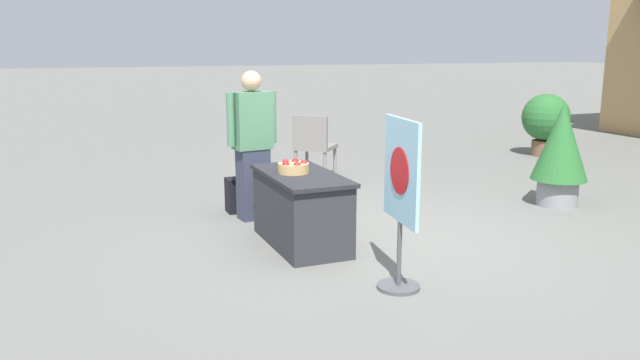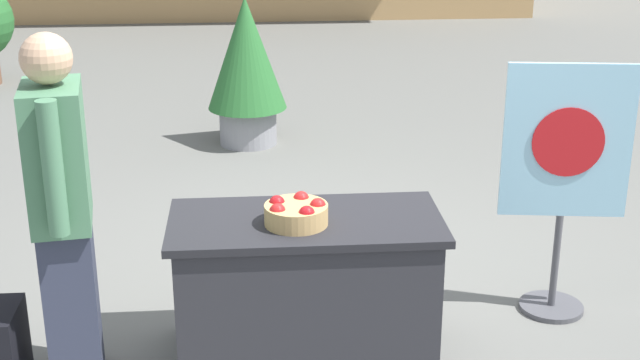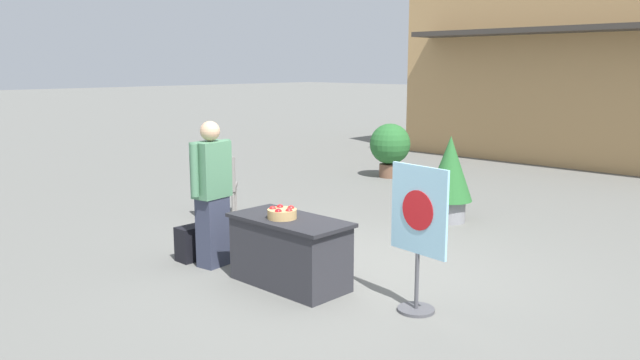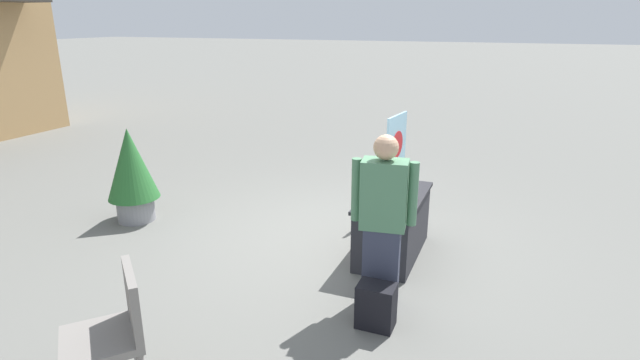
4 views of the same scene
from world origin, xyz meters
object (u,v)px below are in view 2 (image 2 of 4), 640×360
display_table (306,286)px  poster_board (564,176)px  potted_plant_far_left (246,64)px  person_visitor (63,213)px  apple_basket (296,213)px

display_table → poster_board: (1.42, 0.33, 0.43)m
poster_board → potted_plant_far_left: poster_board is taller
person_visitor → poster_board: 2.60m
display_table → person_visitor: 1.25m
potted_plant_far_left → display_table: bearing=-85.5°
apple_basket → display_table: bearing=50.8°
person_visitor → poster_board: bearing=2.7°
display_table → poster_board: size_ratio=0.95×
person_visitor → potted_plant_far_left: bearing=68.9°
apple_basket → potted_plant_far_left: 3.65m
display_table → potted_plant_far_left: 3.61m
person_visitor → potted_plant_far_left: size_ratio=1.31×
display_table → apple_basket: size_ratio=4.37×
person_visitor → poster_board: size_ratio=1.20×
display_table → poster_board: poster_board is taller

